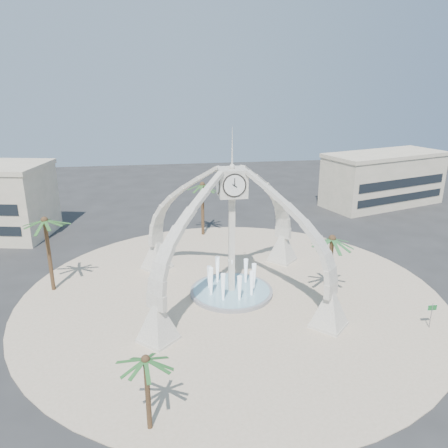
{
  "coord_description": "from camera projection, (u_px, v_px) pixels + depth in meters",
  "views": [
    {
      "loc": [
        -6.44,
        -37.55,
        19.73
      ],
      "look_at": [
        -0.42,
        2.0,
        6.49
      ],
      "focal_mm": 35.0,
      "sensor_mm": 36.0,
      "label": 1
    }
  ],
  "objects": [
    {
      "name": "building_ne",
      "position": [
        383.0,
        179.0,
        71.57
      ],
      "size": [
        21.87,
        14.17,
        8.6
      ],
      "rotation": [
        0.0,
        0.0,
        0.31
      ],
      "color": "beige",
      "rests_on": "ground"
    },
    {
      "name": "clock_tower",
      "position": [
        232.0,
        230.0,
        40.32
      ],
      "size": [
        17.94,
        17.94,
        16.3
      ],
      "color": "silver",
      "rests_on": "ground"
    },
    {
      "name": "ground",
      "position": [
        231.0,
        294.0,
        42.36
      ],
      "size": [
        140.0,
        140.0,
        0.0
      ],
      "primitive_type": "plane",
      "color": "#282828",
      "rests_on": "ground"
    },
    {
      "name": "palm_south",
      "position": [
        146.0,
        360.0,
        24.48
      ],
      "size": [
        3.35,
        3.35,
        5.44
      ],
      "rotation": [
        0.0,
        0.0,
        -0.04
      ],
      "color": "brown",
      "rests_on": "ground"
    },
    {
      "name": "fountain",
      "position": [
        231.0,
        291.0,
        42.27
      ],
      "size": [
        8.0,
        8.0,
        3.62
      ],
      "color": "#949497",
      "rests_on": "ground"
    },
    {
      "name": "palm_west",
      "position": [
        45.0,
        221.0,
        40.86
      ],
      "size": [
        4.77,
        4.77,
        8.03
      ],
      "rotation": [
        0.0,
        0.0,
        0.17
      ],
      "color": "brown",
      "rests_on": "ground"
    },
    {
      "name": "palm_east",
      "position": [
        332.0,
        239.0,
        39.62
      ],
      "size": [
        5.34,
        5.34,
        6.83
      ],
      "rotation": [
        0.0,
        0.0,
        -0.31
      ],
      "color": "brown",
      "rests_on": "ground"
    },
    {
      "name": "plaza",
      "position": [
        231.0,
        293.0,
        42.35
      ],
      "size": [
        40.0,
        40.0,
        0.06
      ],
      "primitive_type": "cylinder",
      "color": "beige",
      "rests_on": "ground"
    },
    {
      "name": "street_sign",
      "position": [
        432.0,
        311.0,
        35.96
      ],
      "size": [
        0.84,
        0.07,
        2.29
      ],
      "rotation": [
        0.0,
        0.0,
        -0.02
      ],
      "color": "slate",
      "rests_on": "ground"
    },
    {
      "name": "palm_north",
      "position": [
        202.0,
        185.0,
        56.37
      ],
      "size": [
        5.27,
        5.27,
        7.69
      ],
      "rotation": [
        0.0,
        0.0,
        -0.27
      ],
      "color": "brown",
      "rests_on": "ground"
    }
  ]
}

